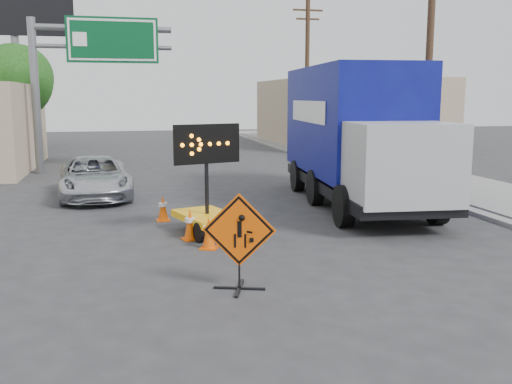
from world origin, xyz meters
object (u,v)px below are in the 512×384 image
object	(u,v)px
arrow_board	(207,210)
construction_sign	(239,239)
pickup_truck	(95,177)
box_truck	(356,143)

from	to	relation	value
arrow_board	construction_sign	bearing A→B (deg)	-107.77
arrow_board	pickup_truck	world-z (taller)	arrow_board
construction_sign	box_truck	distance (m)	8.99
pickup_truck	arrow_board	bearing A→B (deg)	-68.60
arrow_board	box_truck	xyz separation A→B (m)	(5.19, 2.94, 1.35)
construction_sign	pickup_truck	world-z (taller)	construction_sign
construction_sign	arrow_board	distance (m)	4.30
arrow_board	pickup_truck	xyz separation A→B (m)	(-2.98, 6.14, 0.07)
arrow_board	box_truck	size ratio (longest dim) A/B	0.29
pickup_truck	box_truck	size ratio (longest dim) A/B	0.53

